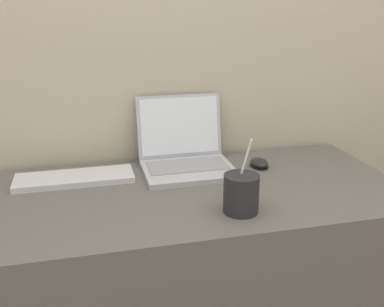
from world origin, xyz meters
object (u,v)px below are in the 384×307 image
at_px(laptop, 185,154).
at_px(computer_mouse, 259,163).
at_px(external_keyboard, 75,178).
at_px(drink_cup, 241,193).

bearing_deg(laptop, computer_mouse, -11.19).
height_order(computer_mouse, external_keyboard, computer_mouse).
xyz_separation_m(drink_cup, computer_mouse, (0.19, 0.33, -0.05)).
height_order(laptop, drink_cup, laptop).
relative_size(drink_cup, external_keyboard, 0.56).
bearing_deg(external_keyboard, drink_cup, -37.55).
distance_m(drink_cup, external_keyboard, 0.58).
bearing_deg(external_keyboard, laptop, 4.60).
distance_m(computer_mouse, external_keyboard, 0.65).
bearing_deg(laptop, drink_cup, -79.47).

